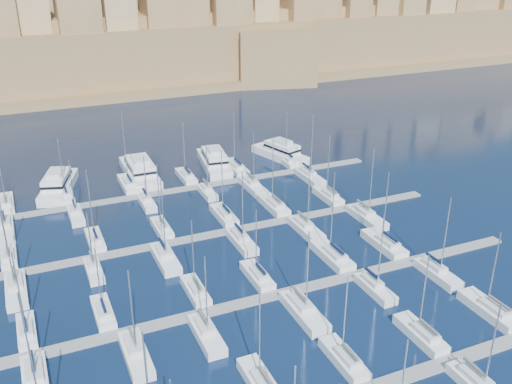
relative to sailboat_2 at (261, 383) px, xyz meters
name	(u,v)px	position (x,y,z in m)	size (l,w,h in m)	color
ground	(252,257)	(11.06, 28.63, -0.74)	(600.00, 600.00, 0.00)	black
pontoon_mid_near	(283,293)	(11.06, 16.63, -0.54)	(84.00, 2.00, 0.40)	slate
pontoon_mid_far	(230,231)	(11.06, 38.63, -0.54)	(84.00, 2.00, 0.40)	slate
pontoon_far	(193,187)	(11.06, 60.63, -0.54)	(84.00, 2.00, 0.40)	slate
sailboat_2	(261,383)	(0.00, 0.00, 0.00)	(2.69, 8.97, 13.24)	white
sailboat_3	(344,359)	(11.18, -0.21, -0.01)	(2.56, 8.53, 12.70)	white
sailboat_4	(421,334)	(23.07, -0.09, -0.01)	(2.63, 8.77, 12.69)	white
sailboat_5	(490,310)	(35.45, 0.44, 0.01)	(2.96, 9.86, 13.01)	white
sailboat_12	(27,332)	(-24.62, 21.44, -0.01)	(2.34, 7.81, 12.93)	white
sailboat_13	(103,313)	(-14.55, 21.59, -0.03)	(2.44, 8.13, 11.02)	white
sailboat_14	(196,291)	(-1.00, 21.62, -0.01)	(2.46, 8.20, 12.50)	white
sailboat_15	(258,276)	(9.09, 21.79, -0.01)	(2.56, 8.53, 12.18)	white
sailboat_16	(332,255)	(22.93, 22.63, 0.03)	(3.08, 10.25, 15.62)	white
sailboat_17	(384,244)	(33.23, 22.52, 0.02)	(3.01, 10.03, 14.00)	white
sailboat_18	(36,381)	(-24.25, 10.99, 0.01)	(2.85, 9.51, 13.77)	white
sailboat_19	(136,354)	(-12.35, 11.07, 0.01)	(2.80, 9.35, 13.56)	white
sailboat_20	(207,334)	(-2.88, 11.31, 0.00)	(2.66, 8.86, 13.09)	white
sailboat_21	(304,311)	(11.28, 10.68, 0.02)	(3.04, 10.15, 13.93)	white
sailboat_22	(375,288)	(23.84, 11.65, 0.00)	(2.45, 8.17, 13.48)	white
sailboat_23	(437,273)	(35.28, 11.29, 0.01)	(2.67, 8.91, 14.17)	white
sailboat_24	(9,257)	(-26.09, 43.59, 0.01)	(2.44, 8.13, 14.21)	white
sailboat_25	(95,240)	(-12.11, 43.75, 0.00)	(2.54, 8.45, 14.04)	white
sailboat_26	(162,228)	(-0.25, 43.62, 0.00)	(2.46, 8.20, 13.25)	white
sailboat_27	(224,215)	(11.97, 44.13, 0.01)	(2.77, 9.22, 13.85)	white
sailboat_28	(274,205)	(22.54, 44.42, 0.02)	(2.95, 9.82, 14.33)	white
sailboat_29	(328,196)	(34.64, 43.92, 0.00)	(2.64, 8.81, 13.81)	white
sailboat_30	(16,289)	(-25.44, 32.80, 0.02)	(2.97, 9.91, 14.44)	white
sailboat_31	(94,270)	(-13.92, 33.91, -0.03)	(2.29, 7.64, 11.23)	white
sailboat_32	(165,258)	(-2.57, 32.86, 0.02)	(2.93, 9.78, 15.35)	white
sailboat_33	(242,241)	(11.14, 33.25, 0.01)	(2.69, 8.98, 14.25)	white
sailboat_34	(306,229)	(23.56, 32.94, 0.02)	(2.88, 9.61, 14.78)	white
sailboat_35	(366,217)	(36.39, 32.69, 0.02)	(3.04, 10.13, 14.84)	white
sailboat_36	(6,204)	(-25.83, 66.24, 0.01)	(2.84, 9.46, 14.38)	white
sailboat_37	(66,195)	(-14.51, 66.16, 0.00)	(2.79, 9.30, 13.05)	white
sailboat_38	(129,184)	(-1.40, 66.57, 0.04)	(3.04, 10.13, 17.21)	white
sailboat_39	(186,177)	(11.25, 65.95, 0.00)	(2.66, 8.87, 13.19)	white
sailboat_40	(236,168)	(23.30, 66.60, 0.02)	(3.06, 10.18, 14.29)	white
sailboat_41	(287,161)	(36.12, 65.73, 0.00)	(2.53, 8.42, 13.22)	white
sailboat_42	(5,228)	(-26.33, 54.87, 0.02)	(2.93, 9.76, 14.31)	white
sailboat_43	(76,215)	(-13.83, 55.62, -0.01)	(2.47, 8.22, 12.25)	white
sailboat_44	(147,203)	(-0.07, 55.83, -0.03)	(2.34, 7.81, 10.85)	white
sailboat_45	(207,192)	(12.69, 56.00, -0.03)	(2.24, 7.46, 11.33)	white
sailboat_46	(253,186)	(22.58, 54.97, 0.01)	(2.87, 9.55, 13.22)	white
sailboat_47	(309,177)	(36.24, 54.88, 0.02)	(2.92, 9.73, 15.25)	white
motor_yacht_a	(58,184)	(-15.46, 70.33, 0.99)	(10.11, 17.77, 5.25)	white
motor_yacht_b	(140,170)	(2.24, 71.41, 0.99)	(6.12, 19.41, 5.25)	white
motor_yacht_c	(214,161)	(19.49, 70.48, 0.99)	(7.66, 17.95, 5.25)	white
motor_yacht_d	(281,152)	(36.38, 69.75, 0.99)	(9.06, 16.53, 5.25)	white
fortified_city	(93,38)	(10.87, 183.89, 14.00)	(460.00, 108.95, 59.52)	brown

